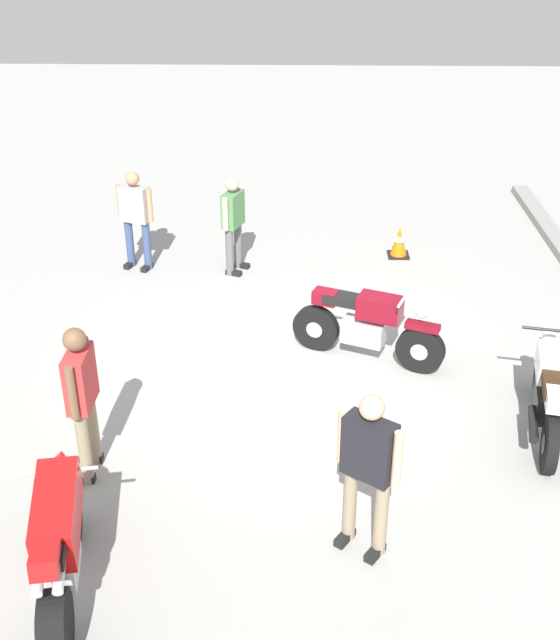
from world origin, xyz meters
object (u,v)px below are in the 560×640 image
at_px(person_in_red_shirt, 82,392).
at_px(traffic_cone, 399,242).
at_px(motorcycle_red_sportbike, 59,539).
at_px(person_in_green_shirt, 233,220).
at_px(motorcycle_maroon_cruiser, 367,325).
at_px(motorcycle_silver_cruiser, 548,393).
at_px(person_in_black_shirt, 368,464).
at_px(person_in_gray_shirt, 136,214).

distance_m(person_in_red_shirt, traffic_cone, 7.06).
distance_m(motorcycle_red_sportbike, person_in_green_shirt, 6.88).
height_order(motorcycle_maroon_cruiser, person_in_green_shirt, person_in_green_shirt).
relative_size(motorcycle_silver_cruiser, motorcycle_red_sportbike, 1.06).
bearing_deg(motorcycle_red_sportbike, person_in_green_shirt, -18.03).
distance_m(person_in_green_shirt, person_in_red_shirt, 5.28).
distance_m(person_in_black_shirt, person_in_gray_shirt, 7.10).
relative_size(person_in_red_shirt, traffic_cone, 3.35).
bearing_deg(traffic_cone, motorcycle_red_sportbike, -26.91).
distance_m(motorcycle_maroon_cruiser, person_in_gray_shirt, 4.56).
distance_m(motorcycle_silver_cruiser, person_in_gray_shirt, 7.05).
distance_m(person_in_black_shirt, person_in_green_shirt, 6.42).
xyz_separation_m(motorcycle_maroon_cruiser, person_in_black_shirt, (3.44, -0.26, 0.47)).
height_order(motorcycle_maroon_cruiser, motorcycle_silver_cruiser, same).
relative_size(person_in_black_shirt, person_in_gray_shirt, 1.05).
bearing_deg(person_in_black_shirt, person_in_red_shirt, -75.03).
bearing_deg(person_in_green_shirt, motorcycle_maroon_cruiser, -33.41).
xyz_separation_m(person_in_red_shirt, traffic_cone, (-5.81, 3.93, -0.77)).
distance_m(motorcycle_silver_cruiser, traffic_cone, 5.09).
bearing_deg(person_in_green_shirt, person_in_red_shirt, -81.64).
height_order(motorcycle_red_sportbike, person_in_gray_shirt, person_in_gray_shirt).
distance_m(motorcycle_maroon_cruiser, person_in_black_shirt, 3.48).
bearing_deg(person_in_red_shirt, motorcycle_maroon_cruiser, -141.14).
bearing_deg(person_in_gray_shirt, person_in_black_shirt, 47.58).
bearing_deg(person_in_gray_shirt, motorcycle_red_sportbike, 24.71).
relative_size(motorcycle_maroon_cruiser, traffic_cone, 3.73).
distance_m(person_in_red_shirt, person_in_gray_shirt, 5.28).
height_order(motorcycle_silver_cruiser, motorcycle_red_sportbike, motorcycle_red_sportbike).
relative_size(motorcycle_red_sportbike, person_in_green_shirt, 1.23).
distance_m(motorcycle_silver_cruiser, person_in_green_shirt, 5.82).
distance_m(motorcycle_maroon_cruiser, person_in_green_shirt, 3.39).
bearing_deg(motorcycle_red_sportbike, person_in_gray_shirt, -4.83).
bearing_deg(motorcycle_maroon_cruiser, motorcycle_red_sportbike, -103.87).
bearing_deg(traffic_cone, person_in_gray_shirt, -82.71).
bearing_deg(person_in_black_shirt, motorcycle_maroon_cruiser, -149.41).
bearing_deg(motorcycle_silver_cruiser, person_in_gray_shirt, 62.69).
relative_size(person_in_gray_shirt, traffic_cone, 3.10).
xyz_separation_m(person_in_gray_shirt, traffic_cone, (-0.56, 4.35, -0.67)).
bearing_deg(person_in_gray_shirt, motorcycle_silver_cruiser, 71.37).
bearing_deg(person_in_red_shirt, person_in_green_shirt, -101.51).
bearing_deg(motorcycle_silver_cruiser, person_in_black_shirt, 142.03).
bearing_deg(person_in_black_shirt, traffic_cone, -153.95).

